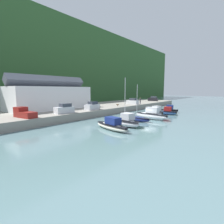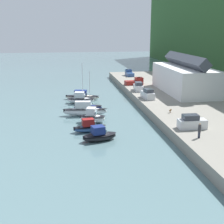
{
  "view_description": "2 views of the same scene",
  "coord_description": "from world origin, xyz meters",
  "px_view_note": "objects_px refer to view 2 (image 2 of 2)",
  "views": [
    {
      "loc": [
        -35.89,
        -18.82,
        6.88
      ],
      "look_at": [
        -2.36,
        8.38,
        1.29
      ],
      "focal_mm": 28.0,
      "sensor_mm": 36.0,
      "label": 1
    },
    {
      "loc": [
        58.66,
        -4.44,
        16.33
      ],
      "look_at": [
        4.33,
        4.13,
        1.42
      ],
      "focal_mm": 50.0,
      "sensor_mm": 36.0,
      "label": 2
    }
  ],
  "objects_px": {
    "moored_boat_6": "(99,135)",
    "moored_boat_4": "(92,117)",
    "parked_car_0": "(192,123)",
    "moored_boat_5": "(89,127)",
    "moored_boat_2": "(88,107)",
    "pickup_truck_0": "(129,73)",
    "moored_boat_1": "(81,99)",
    "parked_car_3": "(148,94)",
    "person_on_quay": "(199,130)",
    "dog_on_quay": "(170,110)",
    "moored_boat_0": "(82,96)",
    "parked_car_2": "(138,87)",
    "pickup_truck_1": "(135,82)",
    "moored_boat_3": "(85,110)"
  },
  "relations": [
    {
      "from": "pickup_truck_0",
      "to": "person_on_quay",
      "type": "height_order",
      "value": "person_on_quay"
    },
    {
      "from": "moored_boat_6",
      "to": "parked_car_3",
      "type": "distance_m",
      "value": 23.3
    },
    {
      "from": "moored_boat_5",
      "to": "moored_boat_6",
      "type": "relative_size",
      "value": 1.0
    },
    {
      "from": "parked_car_0",
      "to": "moored_boat_5",
      "type": "bearing_deg",
      "value": -109.58
    },
    {
      "from": "parked_car_2",
      "to": "pickup_truck_0",
      "type": "height_order",
      "value": "parked_car_2"
    },
    {
      "from": "pickup_truck_0",
      "to": "dog_on_quay",
      "type": "xyz_separation_m",
      "value": [
        44.41,
        -1.96,
        -0.36
      ]
    },
    {
      "from": "moored_boat_6",
      "to": "pickup_truck_0",
      "type": "distance_m",
      "value": 54.28
    },
    {
      "from": "moored_boat_1",
      "to": "person_on_quay",
      "type": "bearing_deg",
      "value": 34.65
    },
    {
      "from": "moored_boat_1",
      "to": "pickup_truck_0",
      "type": "distance_m",
      "value": 32.41
    },
    {
      "from": "moored_boat_5",
      "to": "pickup_truck_0",
      "type": "relative_size",
      "value": 1.17
    },
    {
      "from": "moored_boat_1",
      "to": "parked_car_2",
      "type": "bearing_deg",
      "value": 113.41
    },
    {
      "from": "parked_car_2",
      "to": "dog_on_quay",
      "type": "distance_m",
      "value": 20.43
    },
    {
      "from": "person_on_quay",
      "to": "dog_on_quay",
      "type": "relative_size",
      "value": 2.67
    },
    {
      "from": "moored_boat_1",
      "to": "moored_boat_6",
      "type": "distance_m",
      "value": 24.38
    },
    {
      "from": "moored_boat_3",
      "to": "parked_car_3",
      "type": "height_order",
      "value": "parked_car_3"
    },
    {
      "from": "parked_car_0",
      "to": "dog_on_quay",
      "type": "bearing_deg",
      "value": -176.91
    },
    {
      "from": "moored_boat_2",
      "to": "dog_on_quay",
      "type": "height_order",
      "value": "moored_boat_2"
    },
    {
      "from": "moored_boat_3",
      "to": "moored_boat_6",
      "type": "distance_m",
      "value": 14.14
    },
    {
      "from": "pickup_truck_0",
      "to": "person_on_quay",
      "type": "xyz_separation_m",
      "value": [
        57.59,
        -2.46,
        0.28
      ]
    },
    {
      "from": "moored_boat_4",
      "to": "moored_boat_2",
      "type": "bearing_deg",
      "value": -163.86
    },
    {
      "from": "moored_boat_1",
      "to": "moored_boat_4",
      "type": "xyz_separation_m",
      "value": [
        14.97,
        1.16,
        0.05
      ]
    },
    {
      "from": "moored_boat_6",
      "to": "dog_on_quay",
      "type": "bearing_deg",
      "value": 105.68
    },
    {
      "from": "pickup_truck_0",
      "to": "parked_car_3",
      "type": "bearing_deg",
      "value": -96.46
    },
    {
      "from": "moored_boat_3",
      "to": "parked_car_2",
      "type": "distance_m",
      "value": 19.68
    },
    {
      "from": "parked_car_3",
      "to": "pickup_truck_0",
      "type": "distance_m",
      "value": 32.65
    },
    {
      "from": "moored_boat_2",
      "to": "moored_boat_5",
      "type": "distance_m",
      "value": 13.87
    },
    {
      "from": "moored_boat_6",
      "to": "parked_car_0",
      "type": "xyz_separation_m",
      "value": [
        1.46,
        13.78,
        1.79
      ]
    },
    {
      "from": "moored_boat_0",
      "to": "parked_car_2",
      "type": "height_order",
      "value": "parked_car_2"
    },
    {
      "from": "moored_boat_5",
      "to": "pickup_truck_1",
      "type": "relative_size",
      "value": 1.14
    },
    {
      "from": "moored_boat_6",
      "to": "parked_car_2",
      "type": "height_order",
      "value": "parked_car_2"
    },
    {
      "from": "moored_boat_6",
      "to": "parked_car_3",
      "type": "height_order",
      "value": "parked_car_3"
    },
    {
      "from": "moored_boat_4",
      "to": "moored_boat_5",
      "type": "relative_size",
      "value": 0.89
    },
    {
      "from": "moored_boat_1",
      "to": "parked_car_3",
      "type": "xyz_separation_m",
      "value": [
        4.9,
        14.03,
        1.66
      ]
    },
    {
      "from": "parked_car_2",
      "to": "pickup_truck_1",
      "type": "height_order",
      "value": "parked_car_2"
    },
    {
      "from": "pickup_truck_0",
      "to": "pickup_truck_1",
      "type": "distance_m",
      "value": 15.87
    },
    {
      "from": "moored_boat_0",
      "to": "pickup_truck_1",
      "type": "bearing_deg",
      "value": 131.98
    },
    {
      "from": "moored_boat_2",
      "to": "parked_car_0",
      "type": "bearing_deg",
      "value": 40.98
    },
    {
      "from": "moored_boat_6",
      "to": "moored_boat_4",
      "type": "bearing_deg",
      "value": 167.61
    },
    {
      "from": "moored_boat_5",
      "to": "pickup_truck_1",
      "type": "bearing_deg",
      "value": 146.79
    },
    {
      "from": "moored_boat_2",
      "to": "moored_boat_6",
      "type": "distance_m",
      "value": 18.27
    },
    {
      "from": "moored_boat_4",
      "to": "moored_boat_6",
      "type": "relative_size",
      "value": 0.89
    },
    {
      "from": "pickup_truck_0",
      "to": "person_on_quay",
      "type": "relative_size",
      "value": 2.23
    },
    {
      "from": "moored_boat_5",
      "to": "dog_on_quay",
      "type": "distance_m",
      "value": 15.11
    },
    {
      "from": "moored_boat_2",
      "to": "pickup_truck_0",
      "type": "relative_size",
      "value": 1.66
    },
    {
      "from": "parked_car_2",
      "to": "pickup_truck_1",
      "type": "bearing_deg",
      "value": 84.96
    },
    {
      "from": "moored_boat_1",
      "to": "moored_boat_2",
      "type": "bearing_deg",
      "value": 19.2
    },
    {
      "from": "moored_boat_5",
      "to": "person_on_quay",
      "type": "height_order",
      "value": "person_on_quay"
    },
    {
      "from": "moored_boat_4",
      "to": "moored_boat_1",
      "type": "bearing_deg",
      "value": -159.81
    },
    {
      "from": "moored_boat_5",
      "to": "pickup_truck_0",
      "type": "height_order",
      "value": "pickup_truck_0"
    },
    {
      "from": "moored_boat_5",
      "to": "parked_car_2",
      "type": "bearing_deg",
      "value": 141.66
    }
  ]
}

